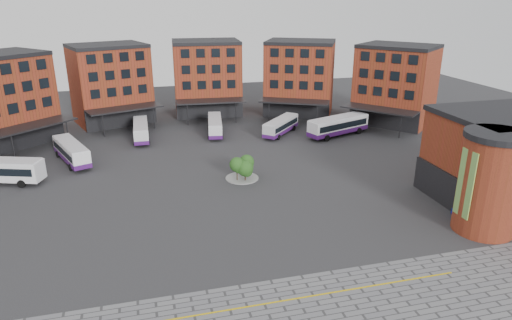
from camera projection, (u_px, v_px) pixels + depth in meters
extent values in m
plane|color=#28282B|center=(249.00, 221.00, 49.39)|extent=(160.00, 160.00, 0.00)
cube|color=gold|center=(314.00, 296.00, 37.13)|extent=(26.00, 0.15, 0.02)
cube|color=maroon|center=(4.00, 101.00, 73.10)|extent=(16.35, 16.13, 14.00)
cube|color=black|center=(26.00, 136.00, 72.31)|extent=(10.00, 9.07, 4.00)
cube|color=black|center=(19.00, 91.00, 69.73)|extent=(8.60, 7.77, 8.00)
cube|color=black|center=(33.00, 126.00, 70.41)|extent=(12.61, 11.97, 0.25)
cylinder|color=black|center=(13.00, 148.00, 66.59)|extent=(0.20, 0.20, 4.00)
cylinder|color=black|center=(68.00, 133.00, 73.73)|extent=(0.20, 0.20, 4.00)
cube|color=maroon|center=(111.00, 85.00, 85.57)|extent=(15.55, 13.69, 14.00)
cube|color=black|center=(122.00, 117.00, 83.49)|extent=(12.45, 4.71, 4.00)
cube|color=black|center=(106.00, 45.00, 83.07)|extent=(15.65, 13.97, 0.60)
cube|color=black|center=(118.00, 77.00, 80.87)|extent=(10.87, 3.87, 8.00)
cube|color=black|center=(125.00, 108.00, 80.97)|extent=(13.72, 8.39, 0.25)
cylinder|color=black|center=(103.00, 125.00, 77.88)|extent=(0.20, 0.20, 4.00)
cylinder|color=black|center=(154.00, 118.00, 82.61)|extent=(0.20, 0.20, 4.00)
cube|color=maroon|center=(207.00, 79.00, 92.20)|extent=(13.67, 10.88, 14.00)
cube|color=black|center=(210.00, 108.00, 89.44)|extent=(13.00, 1.41, 4.00)
cube|color=black|center=(206.00, 42.00, 89.69)|extent=(13.69, 11.18, 0.60)
cube|color=black|center=(209.00, 72.00, 86.78)|extent=(11.42, 0.95, 8.00)
cube|color=black|center=(211.00, 101.00, 86.58)|extent=(13.28, 5.30, 0.25)
cylinder|color=black|center=(188.00, 115.00, 84.82)|extent=(0.20, 0.20, 4.00)
cylinder|color=black|center=(236.00, 112.00, 86.39)|extent=(0.20, 0.20, 4.00)
cube|color=maroon|center=(300.00, 79.00, 91.93)|extent=(16.12, 14.81, 14.00)
cube|color=black|center=(296.00, 109.00, 89.19)|extent=(11.81, 6.35, 4.00)
cube|color=black|center=(301.00, 42.00, 89.42)|extent=(16.26, 15.08, 0.60)
cube|color=black|center=(297.00, 72.00, 86.54)|extent=(10.26, 5.33, 8.00)
cube|color=black|center=(294.00, 101.00, 86.35)|extent=(13.58, 9.82, 0.25)
cylinder|color=black|center=(269.00, 113.00, 86.30)|extent=(0.20, 0.20, 4.00)
cylinder|color=black|center=(317.00, 115.00, 84.47)|extent=(0.20, 0.20, 4.00)
cube|color=maroon|center=(395.00, 86.00, 84.80)|extent=(16.02, 16.39, 14.00)
cube|color=black|center=(383.00, 118.00, 82.80)|extent=(8.74, 10.28, 4.00)
cube|color=black|center=(399.00, 46.00, 82.29)|extent=(16.25, 16.58, 0.60)
cube|color=black|center=(387.00, 78.00, 80.18)|extent=(7.47, 8.86, 8.00)
cube|color=black|center=(379.00, 109.00, 80.31)|extent=(11.73, 12.79, 0.25)
cylinder|color=black|center=(350.00, 119.00, 82.10)|extent=(0.20, 0.20, 4.00)
cylinder|color=black|center=(400.00, 127.00, 77.15)|extent=(0.20, 0.20, 4.00)
cube|color=maroon|center=(503.00, 160.00, 52.97)|extent=(14.00, 12.00, 10.00)
cube|color=black|center=(512.00, 116.00, 51.15)|extent=(14.40, 12.40, 0.60)
cube|color=black|center=(446.00, 190.00, 52.31)|extent=(0.40, 12.00, 4.00)
cylinder|color=maroon|center=(489.00, 186.00, 45.85)|extent=(6.00, 6.00, 10.00)
cylinder|color=black|center=(499.00, 135.00, 44.04)|extent=(6.40, 6.40, 0.60)
cube|color=gold|center=(465.00, 184.00, 45.00)|extent=(0.12, 2.20, 7.00)
cylinder|color=gray|center=(242.00, 178.00, 60.75)|extent=(4.40, 4.40, 0.12)
cylinder|color=#332114|center=(237.00, 175.00, 59.76)|extent=(0.14, 0.14, 1.63)
sphere|color=#1A4717|center=(237.00, 165.00, 59.26)|extent=(1.93, 1.93, 1.93)
sphere|color=#1A4717|center=(239.00, 168.00, 59.33)|extent=(1.35, 1.35, 1.35)
cylinder|color=#332114|center=(247.00, 171.00, 61.25)|extent=(0.14, 0.14, 1.47)
sphere|color=#1A4717|center=(247.00, 162.00, 60.80)|extent=(1.98, 1.98, 1.98)
sphere|color=#1A4717|center=(248.00, 165.00, 60.86)|extent=(1.38, 1.38, 1.38)
cylinder|color=#332114|center=(245.00, 177.00, 59.69)|extent=(0.14, 0.14, 1.29)
sphere|color=#1A4717|center=(245.00, 168.00, 59.29)|extent=(2.14, 2.14, 2.14)
sphere|color=#1A4717|center=(247.00, 171.00, 59.33)|extent=(1.50, 1.50, 1.50)
cylinder|color=black|center=(21.00, 184.00, 57.68)|extent=(1.09, 0.63, 1.04)
cylinder|color=black|center=(32.00, 176.00, 60.11)|extent=(1.09, 0.63, 1.04)
cube|color=white|center=(71.00, 151.00, 66.06)|extent=(6.21, 10.84, 2.38)
cube|color=black|center=(71.00, 150.00, 66.00)|extent=(5.95, 10.06, 0.92)
cube|color=silver|center=(70.00, 143.00, 65.63)|extent=(5.96, 10.40, 0.12)
cube|color=black|center=(61.00, 141.00, 69.96)|extent=(1.96, 0.87, 1.07)
cube|color=#4A1769|center=(72.00, 157.00, 66.35)|extent=(6.26, 10.89, 0.68)
cylinder|color=black|center=(58.00, 154.00, 68.40)|extent=(0.63, 1.01, 0.97)
cylinder|color=black|center=(74.00, 151.00, 69.75)|extent=(0.63, 1.01, 0.97)
cylinder|color=black|center=(71.00, 168.00, 63.22)|extent=(0.63, 1.01, 0.97)
cylinder|color=black|center=(88.00, 164.00, 64.57)|extent=(0.63, 1.01, 0.97)
cube|color=silver|center=(141.00, 130.00, 76.70)|extent=(2.42, 10.18, 2.26)
cube|color=black|center=(141.00, 129.00, 76.65)|extent=(2.47, 9.37, 0.88)
cube|color=silver|center=(140.00, 123.00, 76.30)|extent=(2.33, 9.77, 0.11)
cube|color=black|center=(141.00, 121.00, 81.17)|extent=(1.96, 0.14, 1.02)
cube|color=#4A1769|center=(141.00, 134.00, 76.98)|extent=(2.46, 10.22, 0.65)
cylinder|color=black|center=(135.00, 132.00, 79.81)|extent=(0.29, 0.93, 0.92)
cylinder|color=black|center=(148.00, 131.00, 80.33)|extent=(0.29, 0.93, 0.92)
cylinder|color=black|center=(134.00, 143.00, 73.88)|extent=(0.29, 0.93, 0.92)
cylinder|color=black|center=(149.00, 142.00, 74.40)|extent=(0.29, 0.93, 0.92)
cube|color=white|center=(215.00, 125.00, 79.61)|extent=(3.72, 10.15, 2.21)
cube|color=black|center=(215.00, 124.00, 79.56)|extent=(3.66, 9.38, 0.86)
cube|color=silver|center=(215.00, 119.00, 79.22)|extent=(3.58, 9.75, 0.11)
cube|color=black|center=(214.00, 117.00, 84.09)|extent=(1.91, 0.41, 0.99)
cube|color=#4A1769|center=(215.00, 129.00, 79.88)|extent=(3.77, 10.20, 0.63)
cylinder|color=black|center=(209.00, 127.00, 82.87)|extent=(0.40, 0.93, 0.90)
cylinder|color=black|center=(221.00, 126.00, 83.09)|extent=(0.40, 0.93, 0.90)
cylinder|color=black|center=(209.00, 137.00, 76.93)|extent=(0.40, 0.93, 0.90)
cylinder|color=black|center=(222.00, 136.00, 77.15)|extent=(0.40, 0.93, 0.90)
cube|color=silver|center=(281.00, 125.00, 79.45)|extent=(8.35, 8.77, 2.20)
cube|color=black|center=(281.00, 124.00, 79.39)|extent=(7.86, 8.23, 0.85)
cube|color=silver|center=(281.00, 119.00, 79.05)|extent=(8.02, 8.42, 0.11)
cube|color=black|center=(292.00, 118.00, 83.38)|extent=(1.48, 1.38, 0.99)
cube|color=#4A1769|center=(281.00, 130.00, 79.72)|extent=(8.41, 8.82, 0.63)
cylinder|color=black|center=(283.00, 126.00, 82.95)|extent=(0.81, 0.84, 0.90)
cylinder|color=black|center=(294.00, 128.00, 81.96)|extent=(0.81, 0.84, 0.90)
cylinder|color=black|center=(267.00, 135.00, 77.72)|extent=(0.81, 0.84, 0.90)
cylinder|color=black|center=(279.00, 137.00, 76.73)|extent=(0.81, 0.84, 0.90)
cube|color=white|center=(338.00, 125.00, 78.48)|extent=(12.10, 6.61, 2.65)
cube|color=black|center=(338.00, 124.00, 78.41)|extent=(11.23, 6.34, 1.03)
cube|color=silver|center=(339.00, 117.00, 78.00)|extent=(11.62, 6.34, 0.13)
cube|color=black|center=(362.00, 119.00, 81.51)|extent=(0.90, 2.20, 1.19)
cube|color=#4A1769|center=(338.00, 130.00, 78.80)|extent=(12.16, 6.66, 0.76)
cylinder|color=black|center=(348.00, 127.00, 82.03)|extent=(1.13, 0.67, 1.08)
cylinder|color=black|center=(359.00, 131.00, 79.94)|extent=(1.13, 0.67, 1.08)
cylinder|color=black|center=(316.00, 134.00, 77.97)|extent=(1.13, 0.67, 1.08)
cylinder|color=black|center=(327.00, 138.00, 75.87)|extent=(1.13, 0.67, 1.08)
imported|color=#0B1998|center=(470.00, 213.00, 49.91)|extent=(3.96, 1.87, 1.26)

